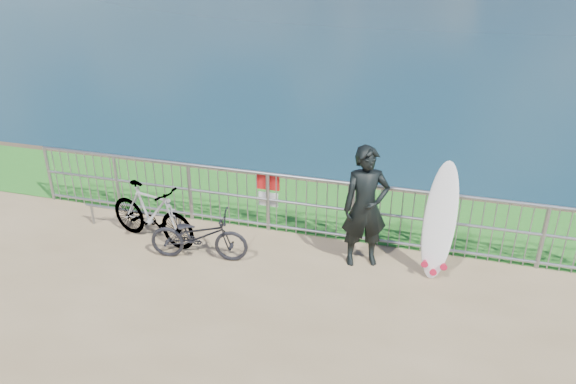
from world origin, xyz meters
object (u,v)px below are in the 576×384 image
(surfer, at_px, (365,207))
(surfboard, at_px, (439,225))
(bicycle_near, at_px, (199,236))
(bicycle_far, at_px, (152,213))

(surfer, distance_m, surfboard, 1.14)
(surfer, xyz_separation_m, surfboard, (1.13, -0.02, -0.14))
(surfboard, height_order, bicycle_near, surfboard)
(surfboard, xyz_separation_m, bicycle_near, (-3.71, -0.60, -0.44))
(surfer, bearing_deg, surfboard, -22.44)
(surfer, distance_m, bicycle_far, 3.61)
(surfboard, distance_m, bicycle_near, 3.78)
(surfboard, height_order, bicycle_far, surfboard)
(bicycle_near, bearing_deg, bicycle_far, 63.75)
(surfer, height_order, bicycle_near, surfer)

